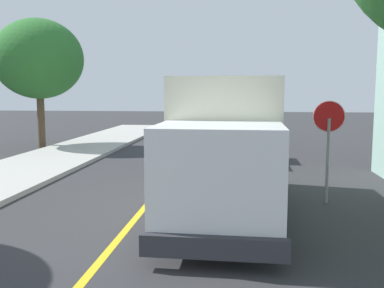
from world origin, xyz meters
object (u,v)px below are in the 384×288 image
Objects in this scene: parked_car_near at (242,141)px; stop_sign at (329,132)px; box_truck at (227,138)px; parked_car_mid at (240,129)px; parked_car_far at (237,120)px; street_tree_down_block at (39,59)px.

parked_car_near is 7.23m from stop_sign.
box_truck is 7.75m from parked_car_near.
box_truck is at bearing -92.65° from parked_car_near.
parked_car_mid is 1.67× the size of stop_sign.
stop_sign reaches higher than parked_car_far.
box_truck is 2.73× the size of stop_sign.
parked_car_mid is 0.99× the size of parked_car_far.
stop_sign is (2.26, -12.46, 1.06)m from parked_car_mid.
street_tree_down_block is at bearing 141.73° from stop_sign.
stop_sign is at bearing 18.93° from box_truck.
street_tree_down_block reaches higher than parked_car_near.
street_tree_down_block is at bearing -164.83° from parked_car_mid.
parked_car_near is 0.98× the size of parked_car_far.
parked_car_near is 5.66m from parked_car_mid.
box_truck is 14.68m from street_tree_down_block.
parked_car_far is 14.47m from street_tree_down_block.
box_truck is 1.63× the size of parked_car_mid.
parked_car_mid is at bearing 88.73° from box_truck.
parked_car_mid is at bearing 100.29° from stop_sign.
box_truck is 1.64× the size of parked_car_near.
street_tree_down_block is at bearing -134.36° from parked_car_far.
parked_car_mid is at bearing 90.61° from parked_car_near.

